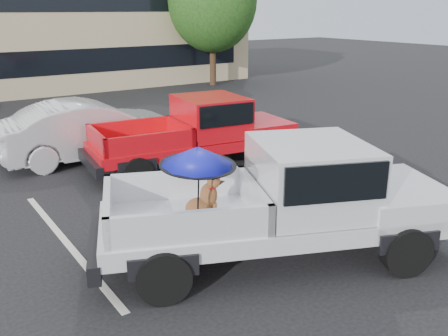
{
  "coord_description": "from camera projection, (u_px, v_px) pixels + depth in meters",
  "views": [
    {
      "loc": [
        -5.09,
        -5.89,
        3.83
      ],
      "look_at": [
        -0.69,
        0.63,
        1.3
      ],
      "focal_mm": 40.0,
      "sensor_mm": 36.0,
      "label": 1
    }
  ],
  "objects": [
    {
      "name": "tree_right",
      "position": [
        212.0,
        0.0,
        24.66
      ],
      "size": [
        4.46,
        4.46,
        6.78
      ],
      "color": "#332114",
      "rests_on": "ground"
    },
    {
      "name": "silver_pickup",
      "position": [
        296.0,
        195.0,
        7.78
      ],
      "size": [
        6.01,
        3.96,
        2.06
      ],
      "rotation": [
        0.0,
        0.0,
        -0.39
      ],
      "color": "black",
      "rests_on": "ground"
    },
    {
      "name": "stripe_left",
      "position": [
        67.0,
        243.0,
        8.51
      ],
      "size": [
        0.12,
        5.0,
        0.01
      ],
      "primitive_type": "cube",
      "color": "silver",
      "rests_on": "ground"
    },
    {
      "name": "stripe_right",
      "position": [
        321.0,
        179.0,
        11.71
      ],
      "size": [
        0.12,
        5.0,
        0.01
      ],
      "primitive_type": "cube",
      "color": "silver",
      "rests_on": "ground"
    },
    {
      "name": "silver_sedan",
      "position": [
        91.0,
        130.0,
        13.09
      ],
      "size": [
        4.76,
        1.8,
        1.55
      ],
      "primitive_type": "imported",
      "rotation": [
        0.0,
        0.0,
        1.54
      ],
      "color": "silver",
      "rests_on": "ground"
    },
    {
      "name": "ground",
      "position": [
        278.0,
        243.0,
        8.53
      ],
      "size": [
        90.0,
        90.0,
        0.0
      ],
      "primitive_type": "plane",
      "color": "black",
      "rests_on": "ground"
    },
    {
      "name": "motel_building",
      "position": [
        43.0,
        21.0,
        25.17
      ],
      "size": [
        20.4,
        8.4,
        6.3
      ],
      "color": "tan",
      "rests_on": "ground"
    },
    {
      "name": "red_pickup",
      "position": [
        205.0,
        129.0,
        12.47
      ],
      "size": [
        5.46,
        2.43,
        1.74
      ],
      "rotation": [
        0.0,
        0.0,
        -0.12
      ],
      "color": "black",
      "rests_on": "ground"
    }
  ]
}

